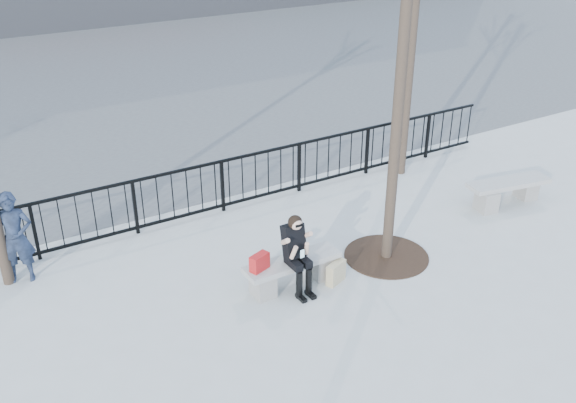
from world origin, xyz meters
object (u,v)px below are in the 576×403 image
bench_main (292,270)px  seated_woman (298,255)px  bench_second (508,190)px  standing_man (15,238)px

bench_main → seated_woman: 0.40m
bench_second → seated_woman: seated_woman is taller
bench_second → seated_woman: (-5.34, -0.43, 0.35)m
bench_main → standing_man: bearing=146.7°
bench_second → standing_man: (-9.10, 2.21, 0.48)m
bench_second → seated_woman: 5.36m
seated_woman → standing_man: (-3.77, 2.63, 0.13)m
standing_man → bench_second: bearing=2.8°
seated_woman → standing_man: size_ratio=0.84×
bench_main → bench_second: 5.34m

